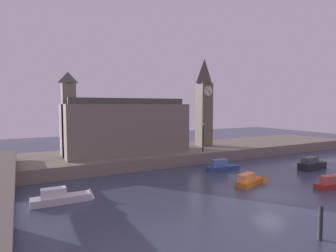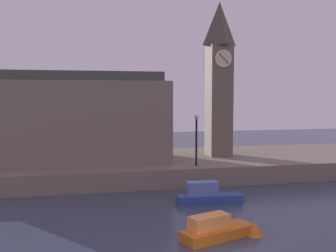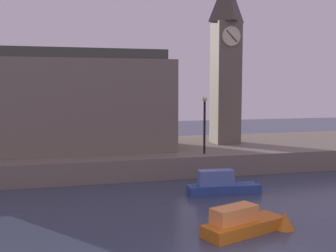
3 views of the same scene
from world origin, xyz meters
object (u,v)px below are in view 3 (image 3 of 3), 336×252
at_px(boat_patrol_orange, 252,223).
at_px(boat_tour_blue, 229,185).
at_px(streetlamp, 205,118).
at_px(clock_tower, 226,56).
at_px(parliament_hall, 56,102).

bearing_deg(boat_patrol_orange, boat_tour_blue, 75.50).
bearing_deg(streetlamp, boat_tour_blue, -94.05).
xyz_separation_m(clock_tower, parliament_hall, (-13.88, -0.70, -3.65)).
relative_size(streetlamp, boat_patrol_orange, 0.87).
relative_size(parliament_hall, boat_patrol_orange, 3.54).
distance_m(parliament_hall, boat_patrol_orange, 18.63).
height_order(streetlamp, boat_tour_blue, streetlamp).
bearing_deg(parliament_hall, boat_patrol_orange, -62.95).
bearing_deg(streetlamp, clock_tower, 53.63).
bearing_deg(streetlamp, boat_patrol_orange, -99.84).
xyz_separation_m(streetlamp, boat_tour_blue, (-0.38, -5.35, -3.57)).
bearing_deg(boat_patrol_orange, streetlamp, 80.16).
height_order(parliament_hall, boat_tour_blue, parliament_hall).
relative_size(parliament_hall, boat_tour_blue, 3.43).
relative_size(clock_tower, streetlamp, 3.44).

